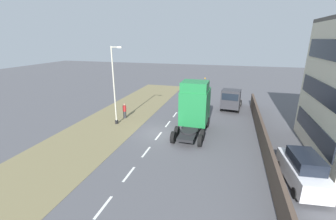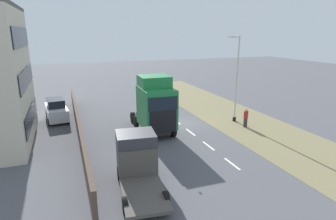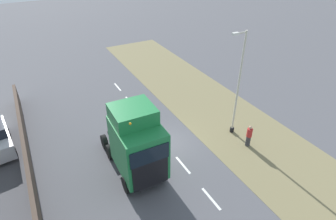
% 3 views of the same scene
% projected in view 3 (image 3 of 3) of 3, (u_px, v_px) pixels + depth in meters
% --- Properties ---
extents(ground_plane, '(120.00, 120.00, 0.00)m').
position_uv_depth(ground_plane, '(165.00, 144.00, 20.62)').
color(ground_plane, '#515156').
rests_on(ground_plane, ground).
extents(grass_verge, '(7.00, 44.00, 0.01)m').
position_uv_depth(grass_verge, '(230.00, 122.00, 23.03)').
color(grass_verge, olive).
rests_on(grass_verge, ground).
extents(lane_markings, '(0.16, 21.00, 0.00)m').
position_uv_depth(lane_markings, '(161.00, 139.00, 21.14)').
color(lane_markings, white).
rests_on(lane_markings, ground).
extents(boundary_wall, '(0.25, 24.00, 1.70)m').
position_uv_depth(boundary_wall, '(31.00, 179.00, 16.55)').
color(boundary_wall, '#4C3D33').
rests_on(boundary_wall, ground).
extents(lorry_cab, '(2.76, 6.38, 5.01)m').
position_uv_depth(lorry_cab, '(137.00, 144.00, 16.81)').
color(lorry_cab, black).
rests_on(lorry_cab, ground).
extents(lamp_post, '(1.28, 0.31, 7.96)m').
position_uv_depth(lamp_post, '(237.00, 90.00, 19.89)').
color(lamp_post, black).
rests_on(lamp_post, ground).
extents(pedestrian, '(0.39, 0.39, 1.71)m').
position_uv_depth(pedestrian, '(249.00, 136.00, 20.06)').
color(pedestrian, '#333338').
rests_on(pedestrian, ground).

